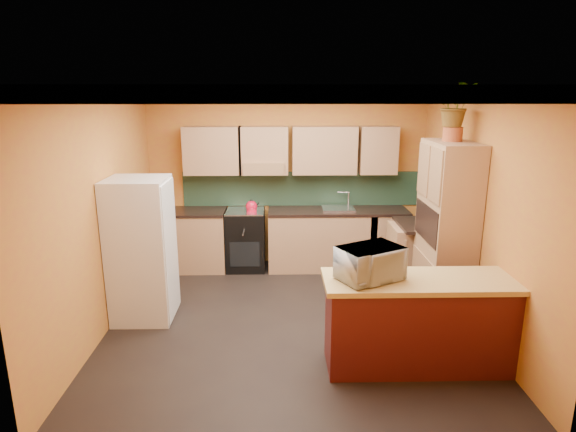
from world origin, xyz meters
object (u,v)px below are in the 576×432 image
(fridge, at_px, (141,250))
(microwave, at_px, (370,263))
(pantry, at_px, (446,231))
(breakfast_bar, at_px, (420,325))
(stove, at_px, (246,240))
(base_cabinets_back, at_px, (287,240))

(fridge, xyz_separation_m, microwave, (2.47, -1.15, 0.24))
(fridge, distance_m, pantry, 3.61)
(pantry, bearing_deg, microwave, -133.48)
(breakfast_bar, bearing_deg, microwave, 180.00)
(fridge, bearing_deg, breakfast_bar, -21.04)
(stove, relative_size, fridge, 0.54)
(stove, distance_m, pantry, 3.00)
(stove, xyz_separation_m, microwave, (1.35, -2.77, 0.64))
(stove, xyz_separation_m, breakfast_bar, (1.87, -2.77, -0.02))
(stove, distance_m, breakfast_bar, 3.34)
(stove, height_order, breakfast_bar, stove)
(fridge, bearing_deg, microwave, -24.95)
(breakfast_bar, height_order, microwave, microwave)
(base_cabinets_back, distance_m, pantry, 2.52)
(base_cabinets_back, relative_size, microwave, 6.31)
(base_cabinets_back, height_order, breakfast_bar, same)
(stove, bearing_deg, fridge, -124.44)
(stove, bearing_deg, pantry, -32.41)
(base_cabinets_back, bearing_deg, microwave, -75.26)
(fridge, relative_size, pantry, 0.81)
(microwave, bearing_deg, pantry, 18.33)
(stove, relative_size, pantry, 0.43)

